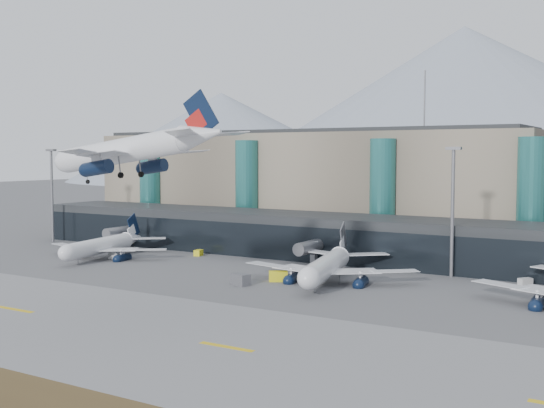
{
  "coord_description": "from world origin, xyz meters",
  "views": [
    {
      "loc": [
        68.06,
        -83.89,
        24.11
      ],
      "look_at": [
        -1.6,
        32.0,
        14.26
      ],
      "focal_mm": 45.0,
      "sensor_mm": 36.0,
      "label": 1
    }
  ],
  "objects_px": {
    "jet_parked_mid": "(330,258)",
    "veh_c": "(240,279)",
    "lightmast_left": "(52,190)",
    "veh_b": "(198,253)",
    "veh_a": "(116,255)",
    "veh_h": "(278,276)",
    "veh_d": "(525,282)",
    "hero_jet": "(139,142)",
    "lightmast_mid": "(453,204)",
    "jet_parked_left": "(107,240)"
  },
  "relations": [
    {
      "from": "jet_parked_mid",
      "to": "veh_b",
      "type": "distance_m",
      "value": 43.03
    },
    {
      "from": "veh_b",
      "to": "veh_h",
      "type": "distance_m",
      "value": 37.77
    },
    {
      "from": "veh_a",
      "to": "veh_c",
      "type": "height_order",
      "value": "veh_c"
    },
    {
      "from": "veh_b",
      "to": "lightmast_mid",
      "type": "bearing_deg",
      "value": -100.81
    },
    {
      "from": "hero_jet",
      "to": "jet_parked_mid",
      "type": "height_order",
      "value": "hero_jet"
    },
    {
      "from": "veh_c",
      "to": "veh_a",
      "type": "bearing_deg",
      "value": -175.22
    },
    {
      "from": "veh_c",
      "to": "veh_h",
      "type": "relative_size",
      "value": 1.08
    },
    {
      "from": "veh_b",
      "to": "veh_h",
      "type": "xyz_separation_m",
      "value": [
        32.95,
        -18.46,
        0.27
      ]
    },
    {
      "from": "lightmast_mid",
      "to": "veh_c",
      "type": "height_order",
      "value": "lightmast_mid"
    },
    {
      "from": "veh_b",
      "to": "veh_d",
      "type": "relative_size",
      "value": 0.97
    },
    {
      "from": "lightmast_mid",
      "to": "veh_h",
      "type": "relative_size",
      "value": 7.26
    },
    {
      "from": "jet_parked_mid",
      "to": "veh_c",
      "type": "relative_size",
      "value": 9.34
    },
    {
      "from": "lightmast_mid",
      "to": "veh_a",
      "type": "distance_m",
      "value": 76.1
    },
    {
      "from": "hero_jet",
      "to": "veh_a",
      "type": "xyz_separation_m",
      "value": [
        -41.1,
        37.07,
        -25.05
      ]
    },
    {
      "from": "hero_jet",
      "to": "veh_h",
      "type": "distance_m",
      "value": 41.59
    },
    {
      "from": "lightmast_mid",
      "to": "hero_jet",
      "type": "xyz_separation_m",
      "value": [
        -31.78,
        -54.32,
        11.54
      ]
    },
    {
      "from": "lightmast_left",
      "to": "jet_parked_mid",
      "type": "relative_size",
      "value": 0.72
    },
    {
      "from": "veh_a",
      "to": "veh_d",
      "type": "distance_m",
      "value": 88.48
    },
    {
      "from": "lightmast_left",
      "to": "veh_a",
      "type": "bearing_deg",
      "value": -21.01
    },
    {
      "from": "veh_b",
      "to": "veh_c",
      "type": "relative_size",
      "value": 0.64
    },
    {
      "from": "jet_parked_mid",
      "to": "veh_h",
      "type": "height_order",
      "value": "jet_parked_mid"
    },
    {
      "from": "jet_parked_mid",
      "to": "veh_d",
      "type": "relative_size",
      "value": 14.01
    },
    {
      "from": "hero_jet",
      "to": "lightmast_mid",
      "type": "bearing_deg",
      "value": 58.22
    },
    {
      "from": "jet_parked_mid",
      "to": "lightmast_left",
      "type": "bearing_deg",
      "value": 68.84
    },
    {
      "from": "hero_jet",
      "to": "veh_d",
      "type": "bearing_deg",
      "value": 47.2
    },
    {
      "from": "lightmast_left",
      "to": "veh_b",
      "type": "bearing_deg",
      "value": 0.02
    },
    {
      "from": "jet_parked_mid",
      "to": "veh_c",
      "type": "distance_m",
      "value": 17.82
    },
    {
      "from": "jet_parked_mid",
      "to": "veh_h",
      "type": "bearing_deg",
      "value": 112.73
    },
    {
      "from": "jet_parked_left",
      "to": "veh_a",
      "type": "distance_m",
      "value": 5.38
    },
    {
      "from": "jet_parked_mid",
      "to": "veh_c",
      "type": "bearing_deg",
      "value": 122.58
    },
    {
      "from": "veh_d",
      "to": "hero_jet",
      "type": "bearing_deg",
      "value": 174.18
    },
    {
      "from": "lightmast_mid",
      "to": "veh_b",
      "type": "relative_size",
      "value": 10.44
    },
    {
      "from": "veh_c",
      "to": "veh_h",
      "type": "height_order",
      "value": "veh_c"
    },
    {
      "from": "lightmast_mid",
      "to": "hero_jet",
      "type": "height_order",
      "value": "hero_jet"
    },
    {
      "from": "lightmast_left",
      "to": "veh_b",
      "type": "distance_m",
      "value": 51.95
    },
    {
      "from": "hero_jet",
      "to": "veh_b",
      "type": "relative_size",
      "value": 13.73
    },
    {
      "from": "jet_parked_left",
      "to": "veh_d",
      "type": "xyz_separation_m",
      "value": [
        91.27,
        13.69,
        -3.28
      ]
    },
    {
      "from": "hero_jet",
      "to": "lightmast_left",
      "type": "bearing_deg",
      "value": 145.28
    },
    {
      "from": "veh_c",
      "to": "veh_d",
      "type": "distance_m",
      "value": 52.38
    },
    {
      "from": "lightmast_mid",
      "to": "jet_parked_left",
      "type": "distance_m",
      "value": 79.26
    },
    {
      "from": "veh_a",
      "to": "veh_d",
      "type": "xyz_separation_m",
      "value": [
        87.15,
        15.26,
        -0.19
      ]
    },
    {
      "from": "veh_a",
      "to": "veh_h",
      "type": "height_order",
      "value": "veh_h"
    },
    {
      "from": "lightmast_mid",
      "to": "veh_c",
      "type": "xyz_separation_m",
      "value": [
        -31.1,
        -28.17,
        -13.36
      ]
    },
    {
      "from": "veh_b",
      "to": "veh_d",
      "type": "xyz_separation_m",
      "value": [
        74.16,
        0.98,
        0.02
      ]
    },
    {
      "from": "veh_h",
      "to": "lightmast_mid",
      "type": "bearing_deg",
      "value": 5.3
    },
    {
      "from": "jet_parked_left",
      "to": "lightmast_mid",
      "type": "bearing_deg",
      "value": -88.82
    },
    {
      "from": "jet_parked_left",
      "to": "veh_b",
      "type": "relative_size",
      "value": 13.39
    },
    {
      "from": "jet_parked_left",
      "to": "veh_c",
      "type": "xyz_separation_m",
      "value": [
        45.89,
        -12.48,
        -2.95
      ]
    },
    {
      "from": "veh_a",
      "to": "veh_c",
      "type": "bearing_deg",
      "value": -4.45
    },
    {
      "from": "lightmast_mid",
      "to": "jet_parked_mid",
      "type": "relative_size",
      "value": 0.72
    }
  ]
}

